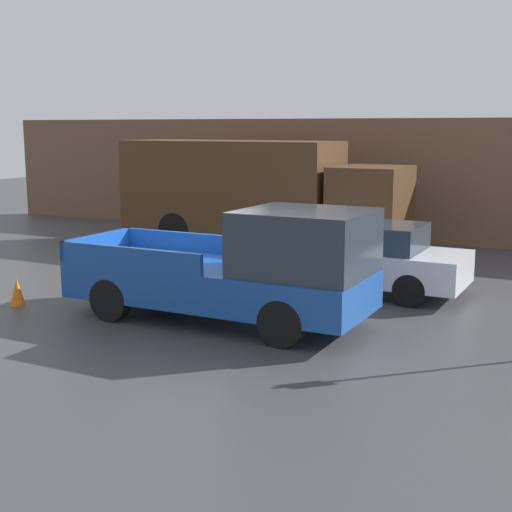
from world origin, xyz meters
The scene contains 6 objects.
ground_plane centered at (0.00, 0.00, 0.00)m, with size 60.00×60.00×0.00m, color #3D3D3F.
building_wall centered at (0.00, 9.66, 1.90)m, with size 28.00×0.15×3.80m.
pickup_truck centered at (1.79, -0.96, 1.00)m, with size 5.65×2.12×2.15m.
car centered at (2.67, 2.52, 0.77)m, with size 4.82×1.91×1.51m.
delivery_truck centered at (-1.89, 6.49, 1.73)m, with size 8.51×2.34×3.14m.
traffic_cone centered at (-2.92, -1.84, 0.28)m, with size 0.30×0.30×0.56m.
Camera 1 is at (7.76, -12.03, 3.55)m, focal length 50.00 mm.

